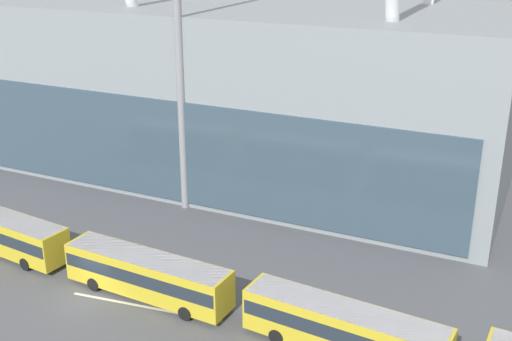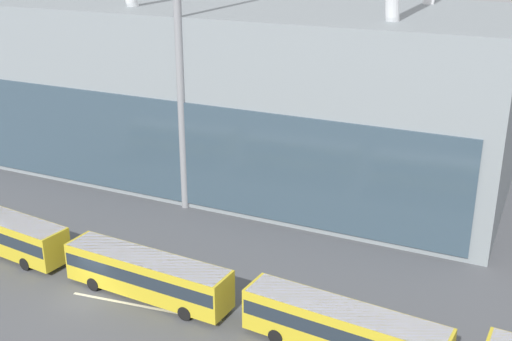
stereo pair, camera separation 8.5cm
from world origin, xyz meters
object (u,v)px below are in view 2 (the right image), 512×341
object	(u,v)px
shuttle_bus_1	(147,273)
airliner_at_gate_far	(389,80)
shuttle_bus_2	(343,327)
floodlight_mast	(177,7)
airliner_at_gate_near	(25,68)
shuttle_bus_0	(2,230)

from	to	relation	value
shuttle_bus_1	airliner_at_gate_far	bearing A→B (deg)	88.38
shuttle_bus_2	floodlight_mast	world-z (taller)	floodlight_mast
airliner_at_gate_near	shuttle_bus_1	distance (m)	59.92
floodlight_mast	shuttle_bus_2	bearing A→B (deg)	-36.43
shuttle_bus_1	floodlight_mast	bearing A→B (deg)	114.59
shuttle_bus_2	floodlight_mast	bearing A→B (deg)	148.25
shuttle_bus_1	floodlight_mast	world-z (taller)	floodlight_mast
airliner_at_gate_far	airliner_at_gate_near	bearing A→B (deg)	-62.58
shuttle_bus_0	shuttle_bus_2	bearing A→B (deg)	3.98
shuttle_bus_1	floodlight_mast	xyz separation A→B (m)	(-5.78, 14.51, 16.24)
shuttle_bus_0	airliner_at_gate_near	bearing A→B (deg)	137.70
airliner_at_gate_near	airliner_at_gate_far	world-z (taller)	airliner_at_gate_near
airliner_at_gate_near	shuttle_bus_0	distance (m)	49.02
shuttle_bus_0	shuttle_bus_1	distance (m)	14.30
airliner_at_gate_far	floodlight_mast	xyz separation A→B (m)	(-9.68, -35.13, 12.28)
shuttle_bus_0	floodlight_mast	bearing A→B (deg)	64.39
airliner_at_gate_near	floodlight_mast	distance (m)	48.61
shuttle_bus_2	floodlight_mast	size ratio (longest dim) A/B	0.41
airliner_at_gate_near	airliner_at_gate_far	xyz separation A→B (m)	(50.65, 12.32, 0.53)
shuttle_bus_1	shuttle_bus_2	bearing A→B (deg)	1.66
airliner_at_gate_near	shuttle_bus_0	world-z (taller)	airliner_at_gate_near
airliner_at_gate_near	floodlight_mast	bearing A→B (deg)	54.78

